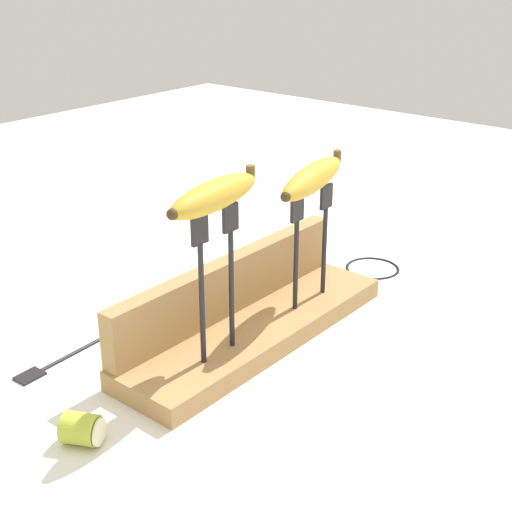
{
  "coord_description": "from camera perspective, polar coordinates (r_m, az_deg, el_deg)",
  "views": [
    {
      "loc": [
        -0.71,
        -0.59,
        0.52
      ],
      "look_at": [
        0.0,
        0.0,
        0.13
      ],
      "focal_mm": 51.39,
      "sensor_mm": 36.0,
      "label": 1
    }
  ],
  "objects": [
    {
      "name": "wire_coil",
      "position": [
        1.3,
        9.09,
        -0.88
      ],
      "size": [
        0.09,
        0.09,
        0.01
      ],
      "primitive_type": "torus",
      "color": "black",
      "rests_on": "ground"
    },
    {
      "name": "board_backstop",
      "position": [
        1.06,
        -2.11,
        -2.24
      ],
      "size": [
        0.45,
        0.03,
        0.08
      ],
      "primitive_type": "cube",
      "color": "#A87F4C",
      "rests_on": "wooden_board"
    },
    {
      "name": "fork_stand_right",
      "position": [
        1.07,
        4.31,
        1.58
      ],
      "size": [
        0.1,
        0.01,
        0.17
      ],
      "color": "black",
      "rests_on": "wooden_board"
    },
    {
      "name": "banana_raised_right",
      "position": [
        1.04,
        4.45,
        6.1
      ],
      "size": [
        0.2,
        0.08,
        0.04
      ],
      "color": "gold",
      "rests_on": "fork_stand_right"
    },
    {
      "name": "fork_fallen_near",
      "position": [
        1.04,
        -15.35,
        -7.91
      ],
      "size": [
        0.17,
        0.03,
        0.01
      ],
      "color": "black",
      "rests_on": "ground"
    },
    {
      "name": "banana_chunk_near",
      "position": [
        0.87,
        -13.27,
        -13.04
      ],
      "size": [
        0.05,
        0.05,
        0.04
      ],
      "color": "#B2C138",
      "rests_on": "ground"
    },
    {
      "name": "wooden_board",
      "position": [
        1.06,
        0.0,
        -5.73
      ],
      "size": [
        0.46,
        0.13,
        0.03
      ],
      "primitive_type": "cube",
      "color": "#A87F4C",
      "rests_on": "ground"
    },
    {
      "name": "fork_stand_left",
      "position": [
        0.92,
        -3.1,
        -1.17
      ],
      "size": [
        0.08,
        0.01,
        0.2
      ],
      "color": "black",
      "rests_on": "wooden_board"
    },
    {
      "name": "banana_raised_left",
      "position": [
        0.88,
        -3.24,
        4.75
      ],
      "size": [
        0.17,
        0.06,
        0.04
      ],
      "color": "gold",
      "rests_on": "fork_stand_left"
    },
    {
      "name": "ground_plane",
      "position": [
        1.06,
        0.0,
        -6.42
      ],
      "size": [
        3.0,
        3.0,
        0.0
      ],
      "primitive_type": "plane",
      "color": "white"
    }
  ]
}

